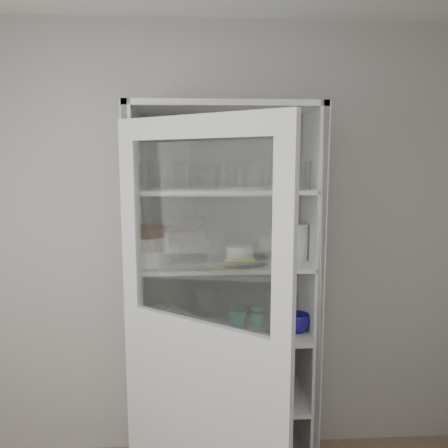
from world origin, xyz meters
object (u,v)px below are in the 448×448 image
(plate_stack_front, at_px, (150,256))
(measuring_cups, at_px, (205,333))
(glass_platter, at_px, (240,260))
(pantry_cabinet, at_px, (223,312))
(yellow_trivet, at_px, (240,258))
(goblet_1, at_px, (202,173))
(white_canister, at_px, (160,319))
(terracotta_bowl, at_px, (149,231))
(mug_white, at_px, (281,329))
(cupboard_door, at_px, (200,369))
(cream_bowl, at_px, (149,242))
(mug_teal, at_px, (237,318))
(teal_jar, at_px, (257,317))
(grey_bowl_stack, at_px, (297,242))
(mug_blue, at_px, (298,323))
(goblet_3, at_px, (296,174))
(goblet_0, at_px, (189,171))
(goblet_2, at_px, (244,173))
(tin_box, at_px, (265,388))
(plate_stack_back, at_px, (165,250))
(white_ramekin, at_px, (240,251))
(cream_dish, at_px, (177,395))

(plate_stack_front, height_order, measuring_cups, plate_stack_front)
(plate_stack_front, distance_m, glass_platter, 0.49)
(pantry_cabinet, distance_m, yellow_trivet, 0.37)
(goblet_1, height_order, white_canister, goblet_1)
(terracotta_bowl, relative_size, mug_white, 2.42)
(cupboard_door, xyz_separation_m, mug_white, (0.44, 0.37, 0.03))
(cream_bowl, distance_m, mug_white, 0.85)
(terracotta_bowl, bearing_deg, mug_teal, 9.83)
(pantry_cabinet, xyz_separation_m, cupboard_door, (-0.14, -0.55, -0.07))
(terracotta_bowl, relative_size, teal_jar, 2.31)
(goblet_1, xyz_separation_m, terracotta_bowl, (-0.29, -0.13, -0.31))
(cupboard_door, distance_m, grey_bowl_stack, 0.89)
(mug_blue, bearing_deg, goblet_3, 107.20)
(mug_white, xyz_separation_m, white_canister, (-0.66, 0.12, 0.02))
(mug_white, bearing_deg, glass_platter, -175.16)
(goblet_1, relative_size, mug_white, 1.73)
(goblet_0, distance_m, cream_bowl, 0.46)
(pantry_cabinet, bearing_deg, goblet_2, 15.46)
(yellow_trivet, bearing_deg, pantry_cabinet, 131.43)
(mug_white, relative_size, tin_box, 0.49)
(plate_stack_front, distance_m, grey_bowl_stack, 0.82)
(teal_jar, distance_m, measuring_cups, 0.34)
(goblet_0, relative_size, plate_stack_back, 0.97)
(mug_white, distance_m, white_canister, 0.68)
(goblet_2, height_order, cream_bowl, goblet_2)
(tin_box, bearing_deg, cream_bowl, -174.50)
(goblet_2, distance_m, terracotta_bowl, 0.62)
(goblet_0, distance_m, teal_jar, 0.93)
(goblet_3, height_order, mug_white, goblet_3)
(terracotta_bowl, bearing_deg, glass_platter, 1.69)
(pantry_cabinet, relative_size, glass_platter, 6.44)
(mug_white, bearing_deg, cupboard_door, -114.71)
(yellow_trivet, bearing_deg, goblet_3, 20.44)
(glass_platter, xyz_separation_m, measuring_cups, (-0.19, -0.06, -0.39))
(pantry_cabinet, bearing_deg, goblet_0, 165.14)
(cupboard_door, xyz_separation_m, white_ramekin, (0.22, 0.46, 0.45))
(grey_bowl_stack, distance_m, mug_teal, 0.56)
(goblet_3, relative_size, cream_bowl, 0.74)
(goblet_2, height_order, mug_white, goblet_2)
(mug_blue, bearing_deg, terracotta_bowl, -163.07)
(terracotta_bowl, xyz_separation_m, mug_white, (0.71, -0.07, -0.53))
(terracotta_bowl, distance_m, cream_dish, 0.95)
(goblet_3, xyz_separation_m, terracotta_bowl, (-0.81, -0.14, -0.30))
(terracotta_bowl, relative_size, yellow_trivet, 1.46)
(grey_bowl_stack, bearing_deg, cream_bowl, -175.84)
(mug_teal, relative_size, cream_dish, 0.53)
(plate_stack_front, relative_size, plate_stack_back, 1.32)
(white_canister, height_order, tin_box, white_canister)
(yellow_trivet, distance_m, mug_teal, 0.38)
(goblet_1, bearing_deg, cream_dish, -142.72)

